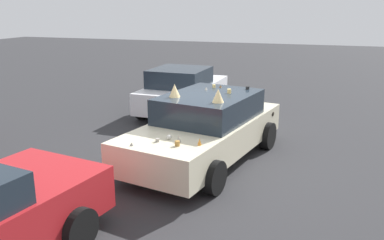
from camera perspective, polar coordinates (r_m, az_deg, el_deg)
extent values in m
plane|color=#2D2D30|center=(9.18, 1.78, -5.58)|extent=(60.00, 60.00, 0.00)
cube|color=beige|center=(8.98, 1.82, -2.04)|extent=(4.86, 2.69, 0.64)
cube|color=#1E2833|center=(8.99, 2.44, 1.91)|extent=(2.54, 2.10, 0.55)
cylinder|color=black|center=(7.49, 3.11, -7.97)|extent=(0.68, 0.34, 0.65)
cylinder|color=black|center=(8.43, -8.48, -5.37)|extent=(0.68, 0.34, 0.65)
cylinder|color=black|center=(9.96, 10.45, -2.15)|extent=(0.68, 0.34, 0.65)
cylinder|color=black|center=(10.69, 0.90, -0.67)|extent=(0.68, 0.34, 0.65)
ellipsoid|color=black|center=(10.75, 1.37, 0.57)|extent=(0.15, 0.05, 0.08)
ellipsoid|color=black|center=(9.82, -1.70, -0.87)|extent=(0.19, 0.06, 0.12)
ellipsoid|color=black|center=(10.43, 0.33, -0.17)|extent=(0.12, 0.04, 0.13)
ellipsoid|color=black|center=(10.18, 11.18, 0.81)|extent=(0.15, 0.05, 0.11)
ellipsoid|color=black|center=(10.94, 2.04, 1.77)|extent=(0.13, 0.04, 0.13)
ellipsoid|color=black|center=(9.99, 10.54, -1.24)|extent=(0.11, 0.04, 0.14)
ellipsoid|color=black|center=(10.63, 1.10, 1.14)|extent=(0.10, 0.04, 0.09)
ellipsoid|color=black|center=(7.29, 2.39, -7.26)|extent=(0.13, 0.04, 0.11)
cone|color=orange|center=(7.31, 1.05, -3.05)|extent=(0.11, 0.11, 0.12)
cone|color=gray|center=(7.37, -8.37, -3.32)|extent=(0.10, 0.10, 0.06)
cylinder|color=#A87A38|center=(7.27, -2.06, -3.27)|extent=(0.11, 0.11, 0.09)
cylinder|color=gray|center=(7.52, -4.82, -2.80)|extent=(0.09, 0.09, 0.06)
sphere|color=silver|center=(7.63, -3.22, -2.39)|extent=(0.09, 0.09, 0.09)
cone|color=gray|center=(7.48, -1.87, -2.65)|extent=(0.10, 0.10, 0.12)
cone|color=gray|center=(8.52, 3.85, 3.22)|extent=(0.11, 0.11, 0.06)
cone|color=gray|center=(9.34, 1.97, 4.40)|extent=(0.07, 0.07, 0.08)
cylinder|color=black|center=(9.52, 7.72, 4.46)|extent=(0.09, 0.09, 0.07)
cone|color=#51381E|center=(9.68, 3.98, 4.71)|extent=(0.08, 0.08, 0.06)
cylinder|color=tan|center=(9.66, 3.07, 4.73)|extent=(0.09, 0.09, 0.07)
cylinder|color=tan|center=(9.03, 5.19, 4.01)|extent=(0.12, 0.12, 0.10)
cone|color=#D8BC7F|center=(8.14, 3.64, 3.41)|extent=(0.24, 0.24, 0.27)
cone|color=#D8BC7F|center=(8.62, -2.43, 4.11)|extent=(0.24, 0.24, 0.27)
cube|color=white|center=(13.16, -1.09, 3.67)|extent=(4.03, 1.87, 0.64)
cube|color=#1E2833|center=(12.72, -1.69, 5.97)|extent=(1.80, 1.66, 0.54)
cylinder|color=black|center=(14.66, -2.61, 3.80)|extent=(0.66, 0.24, 0.65)
cylinder|color=black|center=(14.08, 4.16, 3.28)|extent=(0.66, 0.24, 0.65)
cylinder|color=black|center=(12.49, -6.99, 1.62)|extent=(0.66, 0.24, 0.65)
cylinder|color=black|center=(11.79, 0.80, 0.90)|extent=(0.66, 0.24, 0.65)
cylinder|color=black|center=(6.15, -15.43, -14.31)|extent=(0.64, 0.31, 0.61)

